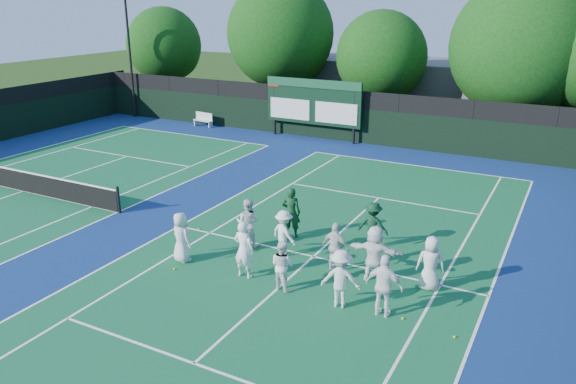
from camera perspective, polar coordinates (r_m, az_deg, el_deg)
The scene contains 32 objects.
ground at distance 17.60m, azimuth 1.19°, elevation -7.85°, with size 120.00×120.00×0.00m, color #1E3C10.
court_apron at distance 21.42m, azimuth -12.06°, elevation -3.18°, with size 34.00×32.00×0.01m, color navy.
near_court at distance 18.40m, azimuth 2.60°, elevation -6.57°, with size 11.05×23.85×0.01m.
left_court at distance 27.04m, azimuth -25.26°, elevation 0.09°, with size 11.05×23.85×0.01m.
back_fence at distance 33.39m, azimuth 4.42°, elevation 7.62°, with size 34.00×0.08×3.00m.
scoreboard at distance 33.28m, azimuth 2.55°, elevation 9.08°, with size 6.00×0.21×3.55m.
clubhouse at distance 39.54m, azimuth 14.62°, elevation 9.81°, with size 18.00×6.00×4.00m, color #5C5C61.
light_pole_left at distance 40.89m, azimuth -16.02°, elevation 16.06°, with size 1.20×0.30×10.12m.
tennis_net at distance 26.90m, azimuth -25.41°, elevation 1.06°, with size 11.30×0.10×1.10m.
bench at distance 37.37m, azimuth -8.57°, elevation 7.34°, with size 1.48×0.59×0.91m.
tree_a at distance 43.88m, azimuth -12.24°, elevation 14.20°, with size 5.49×5.49×7.43m.
tree_b at distance 38.28m, azimuth -0.50°, elevation 15.48°, with size 7.04×7.04×9.26m.
tree_c at distance 35.59m, azimuth 9.72°, elevation 13.19°, with size 5.52×5.52×7.37m.
tree_d at distance 33.88m, azimuth 22.81°, elevation 13.08°, with size 7.60×7.60×9.26m.
tennis_ball_0 at distance 17.87m, azimuth -11.48°, elevation -7.70°, with size 0.07×0.07×0.07m, color yellow.
tennis_ball_1 at distance 19.93m, azimuth 5.30°, elevation -4.46°, with size 0.07×0.07×0.07m, color yellow.
tennis_ball_2 at distance 14.93m, azimuth 16.56°, elevation -13.94°, with size 0.07×0.07×0.07m, color yellow.
tennis_ball_3 at distance 20.69m, azimuth -9.06°, elevation -3.72°, with size 0.07×0.07×0.07m, color yellow.
tennis_ball_4 at distance 20.31m, azimuth 4.55°, elevation -3.98°, with size 0.07×0.07×0.07m, color yellow.
tennis_ball_5 at distance 15.35m, azimuth 11.58°, elevation -12.48°, with size 0.07×0.07×0.07m, color yellow.
player_front_0 at distance 18.10m, azimuth -10.80°, elevation -4.54°, with size 0.80×0.52×1.64m, color silver.
player_front_1 at distance 16.81m, azimuth -4.50°, elevation -5.84°, with size 0.66×0.43×1.81m, color white.
player_front_2 at distance 16.17m, azimuth -0.58°, elevation -7.43°, with size 0.73×0.57×1.50m, color white.
player_front_3 at distance 15.33m, azimuth 5.36°, elevation -8.75°, with size 1.08×0.62×1.66m, color silver.
player_front_4 at distance 15.03m, azimuth 9.76°, elevation -9.38°, with size 1.03×0.43×1.76m, color white.
player_back_0 at distance 18.90m, azimuth -4.11°, elevation -3.13°, with size 0.82×0.64×1.68m, color silver.
player_back_1 at distance 18.18m, azimuth -0.41°, elevation -4.22°, with size 1.00×0.58×1.55m, color white.
player_back_2 at distance 17.26m, azimuth 4.87°, elevation -5.58°, with size 0.92×0.38×1.57m, color silver.
player_back_3 at distance 16.79m, azimuth 8.79°, elevation -6.18°, with size 1.61×0.51×1.74m, color white.
player_back_4 at distance 16.62m, azimuth 14.28°, elevation -7.04°, with size 0.80×0.52×1.64m, color silver.
coach_left at distance 19.54m, azimuth 0.31°, elevation -2.08°, with size 0.67×0.44×1.83m, color #103A1C.
coach_right at distance 18.96m, azimuth 8.62°, elevation -3.35°, with size 1.04×0.60×1.61m, color #0D331D.
Camera 1 is at (7.02, -14.03, 7.98)m, focal length 35.00 mm.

